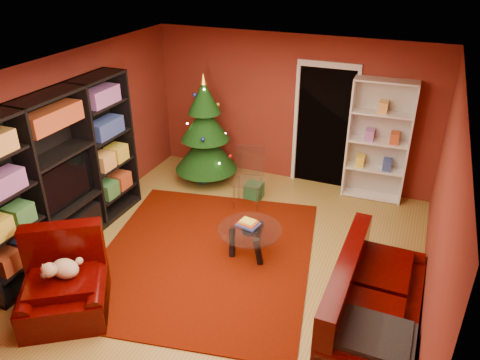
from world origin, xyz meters
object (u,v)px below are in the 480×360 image
at_px(gift_box_green, 254,191).
at_px(sofa, 377,297).
at_px(rug, 205,256).
at_px(armchair, 63,286).
at_px(acrylic_chair, 248,182).
at_px(coffee_table, 250,242).
at_px(gift_box_teal, 203,172).
at_px(dog, 65,269).
at_px(media_unit, 60,174).
at_px(christmas_tree, 205,131).
at_px(white_bookshelf, 378,142).

distance_m(gift_box_green, sofa, 3.28).
distance_m(rug, armchair, 1.94).
bearing_deg(acrylic_chair, coffee_table, -78.25).
bearing_deg(acrylic_chair, sofa, -51.68).
height_order(gift_box_teal, dog, dog).
bearing_deg(media_unit, acrylic_chair, 44.84).
bearing_deg(dog, christmas_tree, 56.63).
height_order(rug, media_unit, media_unit).
relative_size(rug, armchair, 3.26).
relative_size(christmas_tree, coffee_table, 2.26).
xyz_separation_m(armchair, acrylic_chair, (1.05, 3.13, 0.05)).
distance_m(rug, sofa, 2.44).
xyz_separation_m(white_bookshelf, armchair, (-2.90, -4.24, -0.62)).
relative_size(rug, gift_box_teal, 11.62).
distance_m(dog, sofa, 3.53).
relative_size(media_unit, coffee_table, 3.28).
xyz_separation_m(christmas_tree, acrylic_chair, (1.03, -0.58, -0.52)).
height_order(media_unit, gift_box_teal, media_unit).
xyz_separation_m(dog, acrylic_chair, (1.04, 3.07, -0.15)).
bearing_deg(coffee_table, gift_box_teal, 131.65).
bearing_deg(white_bookshelf, sofa, -83.01).
bearing_deg(dog, coffee_table, 15.40).
distance_m(dog, coffee_table, 2.41).
height_order(christmas_tree, white_bookshelf, white_bookshelf).
bearing_deg(gift_box_teal, acrylic_chair, -27.21).
relative_size(gift_box_teal, acrylic_chair, 0.32).
bearing_deg(christmas_tree, acrylic_chair, -29.22).
height_order(rug, christmas_tree, christmas_tree).
distance_m(white_bookshelf, acrylic_chair, 2.22).
bearing_deg(sofa, armchair, 109.48).
distance_m(christmas_tree, gift_box_green, 1.36).
relative_size(sofa, acrylic_chair, 2.25).
height_order(rug, armchair, armchair).
xyz_separation_m(gift_box_teal, armchair, (0.06, -3.71, 0.26)).
xyz_separation_m(gift_box_green, white_bookshelf, (1.84, 0.81, 0.88)).
relative_size(media_unit, gift_box_green, 10.58).
bearing_deg(rug, white_bookshelf, 54.50).
distance_m(gift_box_green, acrylic_chair, 0.43).
bearing_deg(armchair, christmas_tree, 56.41).
relative_size(gift_box_green, coffee_table, 0.31).
distance_m(rug, media_unit, 2.27).
bearing_deg(gift_box_green, christmas_tree, 164.42).
height_order(rug, gift_box_teal, gift_box_teal).
bearing_deg(rug, media_unit, -167.67).
bearing_deg(christmas_tree, coffee_table, -49.84).
distance_m(christmas_tree, acrylic_chair, 1.29).
bearing_deg(rug, gift_box_green, 88.97).
bearing_deg(rug, christmas_tree, 115.46).
distance_m(gift_box_teal, acrylic_chair, 1.29).
distance_m(white_bookshelf, coffee_table, 2.83).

